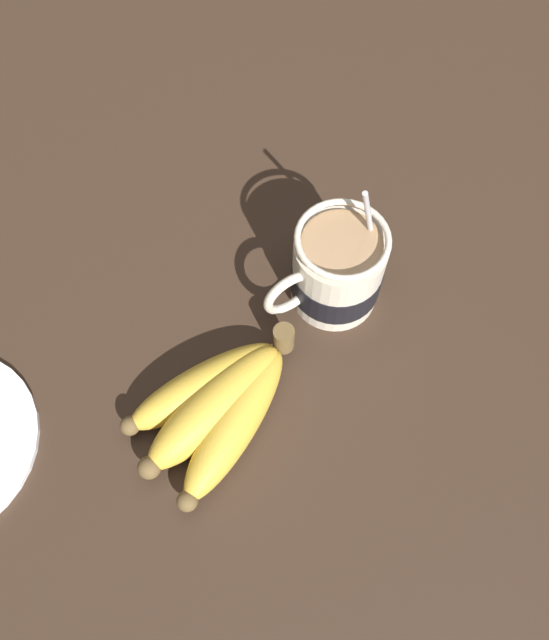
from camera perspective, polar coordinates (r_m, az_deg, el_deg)
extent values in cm
cube|color=#332319|center=(65.02, 0.38, 2.44)|extent=(138.64, 138.64, 3.42)
cylinder|color=beige|center=(59.54, 5.75, 4.50)|extent=(8.57, 8.57, 8.86)
cylinder|color=black|center=(60.37, 5.67, 4.02)|extent=(8.77, 8.77, 3.45)
torus|color=beige|center=(57.49, 1.45, 2.49)|extent=(5.64, 0.90, 5.64)
cylinder|color=#997551|center=(55.72, 6.18, 6.88)|extent=(7.37, 7.37, 0.40)
torus|color=beige|center=(54.97, 6.27, 7.40)|extent=(8.57, 8.57, 0.60)
cylinder|color=#B2B2B7|center=(57.49, 8.82, 7.89)|extent=(3.95, 0.50, 13.82)
ellipsoid|color=#B2B2B7|center=(62.57, 6.66, 3.72)|extent=(3.00, 2.00, 0.80)
cylinder|color=brown|center=(57.55, 0.84, -1.69)|extent=(2.00, 2.00, 3.00)
ellipsoid|color=gold|center=(57.18, -6.43, -5.97)|extent=(14.77, 4.03, 3.97)
sphere|color=brown|center=(57.07, -13.06, -9.39)|extent=(1.79, 1.79, 1.79)
ellipsoid|color=gold|center=(56.16, -5.42, -7.78)|extent=(16.08, 8.32, 4.51)
sphere|color=brown|center=(55.45, -11.37, -13.08)|extent=(2.03, 2.03, 2.03)
ellipsoid|color=gold|center=(55.80, -3.60, -9.28)|extent=(15.55, 11.31, 4.06)
sphere|color=brown|center=(54.57, -7.98, -16.07)|extent=(1.82, 1.82, 1.82)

